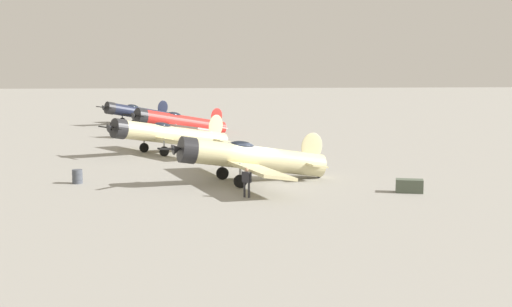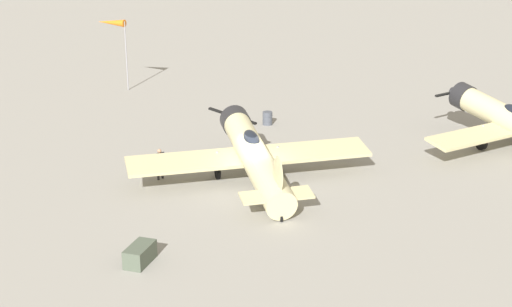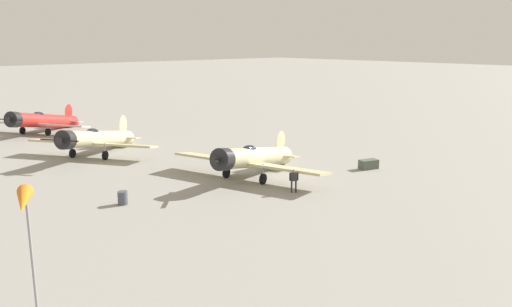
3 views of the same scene
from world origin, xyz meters
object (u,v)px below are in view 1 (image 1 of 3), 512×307
at_px(airplane_foreground, 248,158).
at_px(airplane_far_line, 179,122).
at_px(airplane_outer_stand, 135,112).
at_px(fuel_drum, 77,177).
at_px(airplane_mid_apron, 168,135).
at_px(ground_crew_mechanic, 247,179).
at_px(equipment_crate, 409,186).

distance_m(airplane_foreground, airplane_far_line, 31.01).
bearing_deg(airplane_outer_stand, airplane_far_line, 78.42).
xyz_separation_m(airplane_outer_stand, fuel_drum, (-0.17, -44.50, -1.07)).
relative_size(airplane_far_line, airplane_outer_stand, 1.21).
height_order(airplane_mid_apron, ground_crew_mechanic, airplane_mid_apron).
height_order(airplane_mid_apron, airplane_outer_stand, airplane_mid_apron).
distance_m(airplane_mid_apron, ground_crew_mechanic, 20.82).
distance_m(airplane_outer_stand, fuel_drum, 44.51).
relative_size(airplane_mid_apron, airplane_outer_stand, 1.19).
xyz_separation_m(airplane_foreground, ground_crew_mechanic, (-0.51, -4.89, -0.54)).
bearing_deg(ground_crew_mechanic, airplane_foreground, -147.71).
height_order(airplane_foreground, ground_crew_mechanic, airplane_foreground).
xyz_separation_m(airplane_foreground, airplane_far_line, (-4.75, 30.65, -0.18)).
distance_m(airplane_foreground, ground_crew_mechanic, 4.94).
height_order(airplane_foreground, airplane_mid_apron, airplane_mid_apron).
relative_size(airplane_foreground, airplane_far_line, 1.13).
xyz_separation_m(airplane_mid_apron, ground_crew_mechanic, (4.91, -20.22, -0.52)).
height_order(airplane_outer_stand, fuel_drum, airplane_outer_stand).
distance_m(airplane_far_line, equipment_crate, 37.58).
bearing_deg(ground_crew_mechanic, fuel_drum, -80.61).
height_order(equipment_crate, fuel_drum, fuel_drum).
xyz_separation_m(airplane_mid_apron, airplane_outer_stand, (-4.98, 29.83, -0.02)).
bearing_deg(fuel_drum, airplane_outer_stand, 89.78).
xyz_separation_m(airplane_foreground, equipment_crate, (8.93, -4.34, -1.16)).
bearing_deg(airplane_foreground, airplane_mid_apron, -86.61).
height_order(airplane_far_line, airplane_outer_stand, airplane_far_line).
xyz_separation_m(airplane_far_line, ground_crew_mechanic, (4.24, -35.53, -0.36)).
xyz_separation_m(airplane_foreground, airplane_mid_apron, (-5.42, 15.34, -0.02)).
xyz_separation_m(airplane_mid_apron, equipment_crate, (14.35, -19.67, -1.14)).
bearing_deg(airplane_far_line, fuel_drum, 46.71).
bearing_deg(fuel_drum, airplane_foreground, -3.60).
height_order(airplane_foreground, fuel_drum, airplane_foreground).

